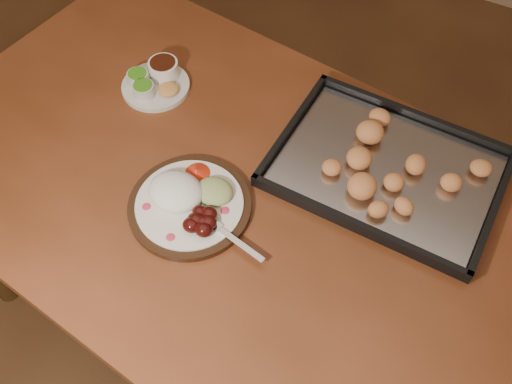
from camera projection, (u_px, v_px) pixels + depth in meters
The scene contains 5 objects.
ground at pixel (174, 273), 1.97m from camera, with size 4.00×4.00×0.00m, color brown.
dining_table at pixel (231, 207), 1.35m from camera, with size 1.60×1.08×0.75m.
dinner_plate at pixel (189, 201), 1.22m from camera, with size 0.34×0.27×0.06m.
condiment_saucer at pixel (155, 81), 1.42m from camera, with size 0.17×0.17×0.06m.
baking_tray at pixel (386, 167), 1.27m from camera, with size 0.50×0.37×0.05m.
Camera 1 is at (0.67, -0.65, 1.78)m, focal length 40.00 mm.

